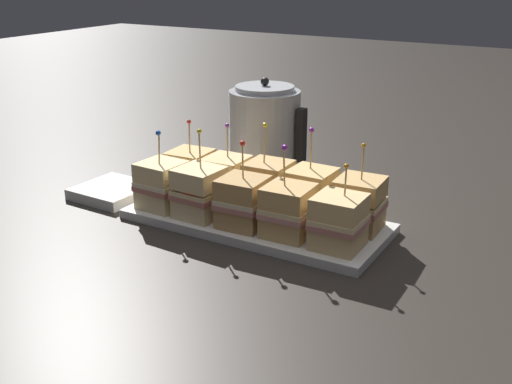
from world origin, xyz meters
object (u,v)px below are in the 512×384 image
(sandwich_back_right, at_px, (311,194))
(kettle_steel, at_px, (265,132))
(sandwich_front_far_left, at_px, (162,185))
(serving_platter, at_px, (256,221))
(sandwich_front_left, at_px, (200,192))
(napkin_stack, at_px, (113,191))
(sandwich_back_far_right, at_px, (359,204))
(sandwich_back_left, at_px, (226,179))
(sandwich_back_far_left, at_px, (190,172))
(sandwich_front_center, at_px, (244,202))
(sandwich_front_right, at_px, (288,211))
(sandwich_back_center, at_px, (268,186))
(sandwich_front_far_right, at_px, (339,222))

(sandwich_back_right, xyz_separation_m, kettle_steel, (-0.23, 0.23, 0.04))
(kettle_steel, bearing_deg, sandwich_front_far_left, -99.89)
(sandwich_front_far_left, relative_size, sandwich_back_right, 0.90)
(serving_platter, relative_size, sandwich_front_far_left, 3.16)
(sandwich_front_left, xyz_separation_m, napkin_stack, (-0.26, 0.03, -0.06))
(napkin_stack, bearing_deg, sandwich_back_far_right, 6.89)
(sandwich_back_left, relative_size, napkin_stack, 1.09)
(sandwich_back_far_left, bearing_deg, sandwich_front_center, -26.26)
(sandwich_front_left, relative_size, sandwich_back_left, 1.07)
(sandwich_front_far_left, height_order, sandwich_front_right, sandwich_front_right)
(sandwich_front_left, xyz_separation_m, sandwich_front_right, (0.20, 0.01, -0.00))
(sandwich_back_far_left, height_order, sandwich_back_far_right, sandwich_back_far_right)
(sandwich_front_far_left, bearing_deg, sandwich_back_left, 44.78)
(sandwich_back_center, relative_size, napkin_stack, 1.19)
(sandwich_back_far_left, relative_size, sandwich_back_left, 1.00)
(kettle_steel, bearing_deg, sandwich_front_right, -54.29)
(serving_platter, bearing_deg, sandwich_front_right, -25.52)
(serving_platter, height_order, sandwich_back_far_left, sandwich_back_far_left)
(sandwich_front_far_right, relative_size, sandwich_back_right, 0.85)
(sandwich_front_far_left, xyz_separation_m, sandwich_front_center, (0.20, -0.00, 0.00))
(serving_platter, bearing_deg, sandwich_back_left, 154.96)
(sandwich_back_far_left, bearing_deg, sandwich_back_center, 1.05)
(serving_platter, relative_size, sandwich_back_right, 2.86)
(sandwich_back_far_left, distance_m, napkin_stack, 0.19)
(sandwich_back_center, relative_size, kettle_steel, 0.75)
(sandwich_front_left, relative_size, sandwich_front_center, 1.06)
(sandwich_front_right, bearing_deg, sandwich_front_left, -178.25)
(serving_platter, xyz_separation_m, sandwich_front_right, (0.10, -0.05, 0.06))
(sandwich_back_left, bearing_deg, kettle_steel, 99.46)
(serving_platter, bearing_deg, sandwich_front_center, -87.52)
(sandwich_front_far_left, distance_m, sandwich_front_center, 0.20)
(sandwich_front_right, relative_size, napkin_stack, 1.14)
(sandwich_back_far_left, bearing_deg, sandwich_front_far_left, -91.81)
(sandwich_front_far_right, bearing_deg, sandwich_front_far_left, -179.74)
(sandwich_front_right, bearing_deg, sandwich_front_far_right, -0.87)
(sandwich_front_left, xyz_separation_m, sandwich_back_left, (0.00, 0.10, -0.00))
(sandwich_back_far_right, distance_m, kettle_steel, 0.41)
(sandwich_back_right, relative_size, sandwich_back_far_right, 1.08)
(napkin_stack, bearing_deg, serving_platter, 3.07)
(kettle_steel, xyz_separation_m, napkin_stack, (-0.22, -0.30, -0.10))
(sandwich_front_far_left, bearing_deg, serving_platter, 14.11)
(sandwich_back_far_right, distance_m, napkin_stack, 0.57)
(sandwich_back_center, bearing_deg, sandwich_front_center, -88.85)
(sandwich_front_far_left, relative_size, sandwich_front_far_right, 1.07)
(sandwich_front_left, xyz_separation_m, sandwich_front_center, (0.10, 0.00, -0.00))
(sandwich_front_right, bearing_deg, serving_platter, 154.48)
(sandwich_front_far_left, xyz_separation_m, sandwich_back_left, (0.10, 0.10, -0.00))
(serving_platter, distance_m, sandwich_back_left, 0.12)
(sandwich_front_far_left, bearing_deg, sandwich_back_right, 18.92)
(sandwich_back_far_left, bearing_deg, sandwich_back_left, -0.13)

